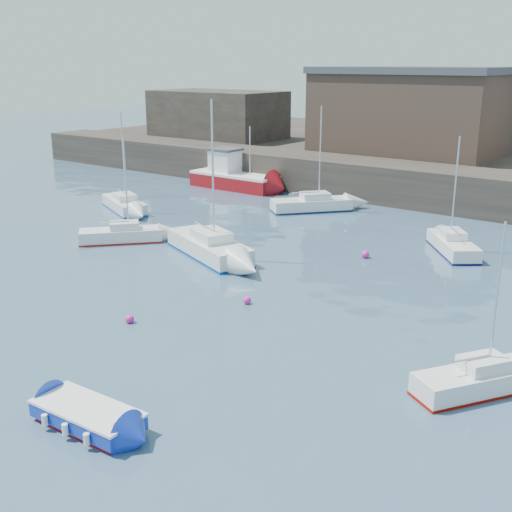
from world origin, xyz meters
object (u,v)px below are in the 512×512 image
Objects in this scene: blue_dinghy at (88,416)px; buoy_far at (365,258)px; sailboat_c at (477,380)px; sailboat_h at (312,204)px; sailboat_b at (209,246)px; buoy_near at (130,323)px; sailboat_f at (453,245)px; sailboat_a at (121,235)px; sailboat_e at (124,204)px; fishing_boat at (234,176)px; buoy_mid at (247,304)px.

buoy_far is at bearing 94.32° from blue_dinghy.
sailboat_h is (-19.45, 20.17, 0.05)m from sailboat_c.
sailboat_h is at bearing 96.72° from sailboat_b.
blue_dinghy is 9.85× the size of buoy_near.
sailboat_b is (-9.01, 16.03, 0.19)m from blue_dinghy.
sailboat_f is 0.87× the size of sailboat_h.
sailboat_f reaches higher than buoy_far.
sailboat_f is at bearing 30.45° from sailboat_a.
sailboat_f is at bearing 9.71° from sailboat_e.
sailboat_e reaches higher than buoy_far.
blue_dinghy is 18.39m from sailboat_b.
blue_dinghy is 31.46m from sailboat_h.
sailboat_e reaches higher than sailboat_f.
buoy_far is (-10.44, 11.72, -0.46)m from sailboat_c.
sailboat_b is (12.11, -17.21, -0.49)m from fishing_boat.
blue_dinghy is at bearing -85.68° from buoy_far.
fishing_boat is 21.05m from sailboat_b.
blue_dinghy is 11.59m from buoy_mid.
sailboat_a reaches higher than fishing_boat.
buoy_far reaches higher than buoy_mid.
fishing_boat is 1.08× the size of sailboat_h.
fishing_boat is 21.96× the size of buoy_near.
blue_dinghy is at bearing -44.23° from sailboat_a.
sailboat_e reaches higher than blue_dinghy.
sailboat_e reaches higher than buoy_mid.
sailboat_c is 33.03m from sailboat_e.
fishing_boat reaches higher than buoy_near.
buoy_far is at bearing -131.27° from sailboat_f.
buoy_near is (-14.05, -3.03, -0.46)m from sailboat_c.
sailboat_b is at bearing 119.34° from blue_dinghy.
sailboat_f reaches higher than sailboat_a.
buoy_near is at bearing -167.84° from sailboat_c.
blue_dinghy reaches higher than buoy_mid.
fishing_boat is 1.41× the size of sailboat_c.
sailboat_c is 11.55m from buoy_mid.
sailboat_f is 20.18m from buoy_near.
fishing_boat is (-21.12, 33.23, 0.68)m from blue_dinghy.
sailboat_c is (24.28, -5.57, -0.01)m from sailboat_a.
blue_dinghy is 0.51× the size of sailboat_e.
sailboat_h reaches higher than buoy_mid.
blue_dinghy is 0.49× the size of sailboat_h.
fishing_boat is 19.08m from sailboat_a.
fishing_boat is at bearing 122.44° from blue_dinghy.
sailboat_e is 1.09× the size of sailboat_f.
sailboat_a is 0.74× the size of sailboat_b.
sailboat_h is (-12.60, 4.35, 0.03)m from sailboat_f.
sailboat_h reaches higher than sailboat_f.
sailboat_f is at bearing 48.73° from buoy_far.
buoy_near is (5.41, -23.20, -0.51)m from sailboat_h.
sailboat_b is 23.36× the size of buoy_near.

